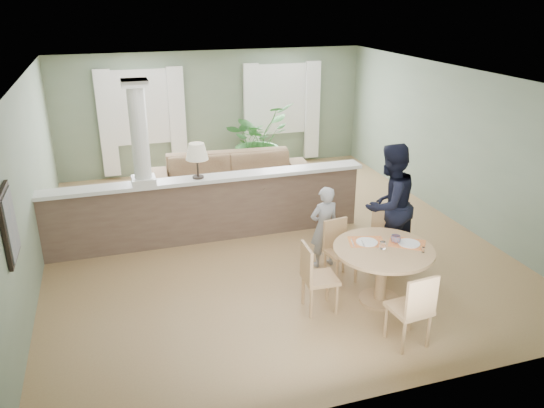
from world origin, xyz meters
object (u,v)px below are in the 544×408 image
object	(u,v)px
chair_side	(315,275)
child_person	(324,227)
dining_table	(383,259)
man_person	(389,205)
sofa	(232,180)
chair_far_man	(384,238)
chair_near	(414,307)
chair_far_boy	(339,247)
houseplant	(258,140)

from	to	relation	value
chair_side	child_person	world-z (taller)	child_person
dining_table	man_person	xyz separation A→B (m)	(0.61, 0.99, 0.31)
child_person	sofa	bearing A→B (deg)	-82.52
chair_far_man	chair_near	xyz separation A→B (m)	(-0.61, -1.81, 0.03)
chair_far_boy	chair_side	xyz separation A→B (m)	(-0.64, -0.70, 0.03)
chair_far_boy	child_person	xyz separation A→B (m)	(-0.06, 0.40, 0.15)
chair_far_man	chair_side	distance (m)	1.59
sofa	child_person	size ratio (longest dim) A/B	2.53
chair_far_boy	chair_near	distance (m)	1.76
chair_far_boy	chair_far_man	world-z (taller)	chair_far_man
houseplant	dining_table	size ratio (longest dim) A/B	1.25
chair_far_man	man_person	distance (m)	0.49
sofa	man_person	xyz separation A→B (m)	(1.66, -3.12, 0.47)
chair_near	chair_side	distance (m)	1.32
chair_side	man_person	distance (m)	1.84
chair_side	man_person	xyz separation A→B (m)	(1.54, 0.92, 0.42)
chair_near	child_person	xyz separation A→B (m)	(-0.21, 2.15, 0.11)
chair_far_boy	chair_far_man	bearing A→B (deg)	-3.67
man_person	chair_far_man	bearing A→B (deg)	29.31
houseplant	chair_far_boy	distance (m)	4.81
chair_near	child_person	distance (m)	2.16
sofa	chair_side	bearing A→B (deg)	-83.76
chair_far_boy	chair_side	distance (m)	0.95
houseplant	chair_side	world-z (taller)	houseplant
sofa	child_person	world-z (taller)	child_person
chair_far_man	chair_side	world-z (taller)	chair_side
chair_far_man	man_person	size ratio (longest dim) A/B	0.48
dining_table	chair_side	bearing A→B (deg)	176.15
houseplant	chair_near	size ratio (longest dim) A/B	1.71
sofa	chair_side	size ratio (longest dim) A/B	3.42
chair_side	child_person	xyz separation A→B (m)	(0.58, 1.10, 0.12)
chair_far_boy	chair_near	xyz separation A→B (m)	(0.15, -1.75, 0.04)
chair_near	dining_table	bearing A→B (deg)	-103.43
chair_far_man	man_person	xyz separation A→B (m)	(0.14, 0.16, 0.44)
sofa	chair_far_boy	world-z (taller)	sofa
child_person	dining_table	bearing A→B (deg)	100.68
houseplant	dining_table	world-z (taller)	houseplant
chair_far_boy	child_person	distance (m)	0.43
child_person	man_person	world-z (taller)	man_person
sofa	dining_table	xyz separation A→B (m)	(1.05, -4.10, 0.16)
chair_far_man	chair_side	bearing A→B (deg)	-125.49
dining_table	child_person	xyz separation A→B (m)	(-0.35, 1.16, 0.00)
chair_far_boy	chair_near	world-z (taller)	chair_near
dining_table	man_person	world-z (taller)	man_person
houseplant	chair_near	world-z (taller)	houseplant
houseplant	chair_far_man	world-z (taller)	houseplant
chair_far_boy	man_person	distance (m)	1.03
houseplant	chair_far_boy	size ratio (longest dim) A/B	1.86
dining_table	chair_side	size ratio (longest dim) A/B	1.40
sofa	chair_far_man	world-z (taller)	sofa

